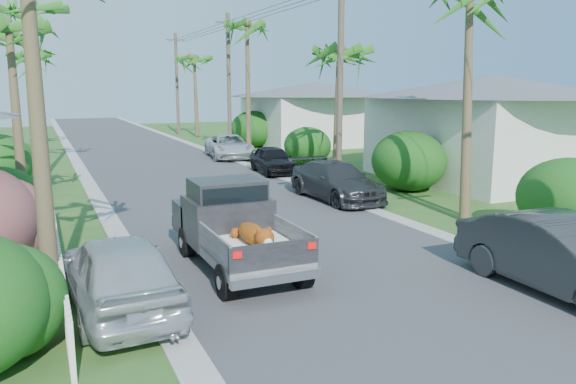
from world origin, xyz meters
name	(u,v)px	position (x,y,z in m)	size (l,w,h in m)	color
ground	(414,318)	(0.00, 0.00, 0.00)	(120.00, 120.00, 0.00)	#295720
road	(155,161)	(0.00, 25.00, 0.01)	(8.00, 100.00, 0.02)	#38383A
curb_left	(78,164)	(-4.30, 25.00, 0.03)	(0.60, 100.00, 0.06)	#A5A39E
curb_right	(225,157)	(4.30, 25.00, 0.03)	(0.60, 100.00, 0.06)	#A5A39E
pickup_truck	(231,224)	(-2.09, 4.54, 1.01)	(1.98, 5.12, 2.06)	black
parked_car_rn	(564,257)	(3.60, -0.19, 0.80)	(1.69, 4.85, 1.60)	#27292B
parked_car_rm	(336,181)	(4.11, 10.52, 0.71)	(2.00, 4.92, 1.43)	#292B2E
parked_car_rf	(273,160)	(4.45, 17.68, 0.68)	(1.60, 3.99, 1.36)	black
parked_car_rd	(229,147)	(4.37, 24.46, 0.71)	(2.35, 5.10, 1.42)	silver
parked_car_ln	(119,273)	(-5.00, 2.60, 0.77)	(1.82, 4.52, 1.54)	silver
palm_l_b	(8,26)	(-6.80, 12.00, 6.15)	(4.40, 4.40, 7.40)	brown
palm_l_c	(32,9)	(-6.00, 22.00, 7.91)	(4.40, 4.40, 9.20)	brown
palm_l_d	(26,54)	(-6.50, 34.00, 6.44)	(4.40, 4.40, 7.70)	brown
palm_r_b	(338,50)	(6.60, 15.00, 5.95)	(4.40, 4.40, 7.20)	brown
palm_r_c	(247,24)	(6.20, 26.00, 8.11)	(4.40, 4.40, 9.40)	brown
palm_r_d	(195,58)	(6.50, 40.00, 6.74)	(4.40, 4.40, 8.00)	brown
shrub_r_a	(570,198)	(7.60, 3.00, 1.15)	(2.80, 3.08, 2.30)	#154313
shrub_r_b	(409,161)	(7.80, 11.00, 1.25)	(3.00, 3.30, 2.50)	#154313
shrub_r_c	(307,146)	(7.50, 20.00, 1.05)	(2.60, 2.86, 2.10)	#154313
shrub_r_d	(253,129)	(8.00, 30.00, 1.30)	(3.20, 3.52, 2.60)	#154313
picket_fence	(58,253)	(-6.00, 5.50, 0.50)	(0.10, 11.00, 1.00)	white
house_right_near	(489,132)	(13.00, 12.00, 2.22)	(8.00, 9.00, 4.80)	silver
house_right_far	(315,116)	(13.00, 30.00, 2.12)	(9.00, 8.00, 4.60)	silver
utility_pole_b	(340,79)	(5.60, 13.00, 4.60)	(1.60, 0.26, 9.00)	brown
utility_pole_c	(229,82)	(5.60, 28.00, 4.60)	(1.60, 0.26, 9.00)	brown
utility_pole_d	(177,83)	(5.60, 43.00, 4.60)	(1.60, 0.26, 9.00)	brown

